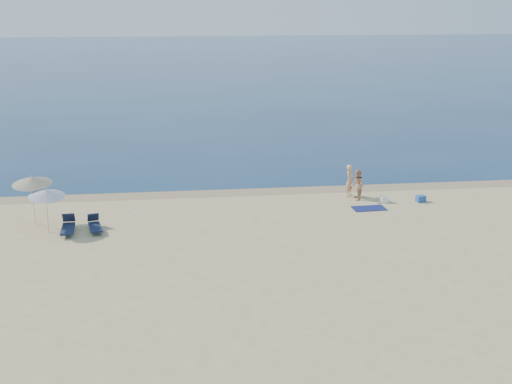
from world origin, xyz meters
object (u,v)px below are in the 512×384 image
at_px(blue_cooler, 421,199).
at_px(umbrella_near, 47,193).
at_px(person_right, 357,185).
at_px(person_left, 350,181).

distance_m(blue_cooler, umbrella_near, 18.89).
relative_size(person_right, blue_cooler, 3.46).
relative_size(blue_cooler, umbrella_near, 0.22).
bearing_deg(blue_cooler, person_left, 145.69).
xyz_separation_m(person_left, umbrella_near, (-15.18, -3.79, 0.97)).
xyz_separation_m(person_right, umbrella_near, (-15.40, -3.12, 1.03)).
height_order(person_right, umbrella_near, umbrella_near).
height_order(person_left, umbrella_near, umbrella_near).
xyz_separation_m(person_left, blue_cooler, (3.49, -1.45, -0.71)).
xyz_separation_m(blue_cooler, umbrella_near, (-18.67, -2.35, 1.67)).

